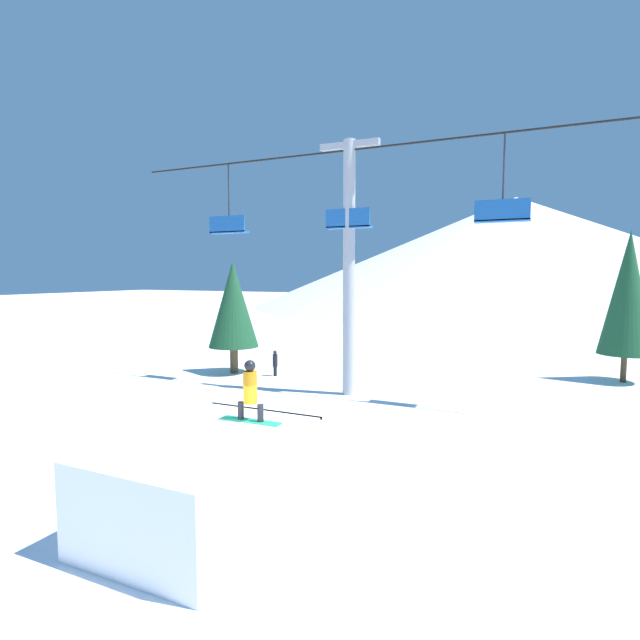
% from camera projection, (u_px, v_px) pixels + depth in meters
% --- Properties ---
extents(ground_plane, '(220.00, 220.00, 0.00)m').
position_uv_depth(ground_plane, '(229.00, 527.00, 9.48)').
color(ground_plane, white).
extents(mountain_ridge, '(77.87, 77.87, 16.23)m').
position_uv_depth(mountain_ridge, '(514.00, 252.00, 74.72)').
color(mountain_ridge, silver).
rests_on(mountain_ridge, ground_plane).
extents(snow_ramp, '(2.90, 4.25, 1.72)m').
position_uv_depth(snow_ramp, '(207.00, 480.00, 9.56)').
color(snow_ramp, white).
rests_on(snow_ramp, ground_plane).
extents(snowboarder, '(1.39, 0.29, 1.30)m').
position_uv_depth(snowboarder, '(250.00, 391.00, 10.38)').
color(snowboarder, '#1E9E6B').
rests_on(snowboarder, snow_ramp).
extents(chairlift, '(19.84, 0.47, 9.95)m').
position_uv_depth(chairlift, '(349.00, 250.00, 19.46)').
color(chairlift, '#9E9EA3').
rests_on(chairlift, ground_plane).
extents(pine_tree_near, '(2.41, 2.41, 5.44)m').
position_uv_depth(pine_tree_near, '(233.00, 305.00, 24.05)').
color(pine_tree_near, '#4C3823').
rests_on(pine_tree_near, ground_plane).
extents(pine_tree_far, '(2.26, 2.26, 6.73)m').
position_uv_depth(pine_tree_far, '(628.00, 293.00, 21.90)').
color(pine_tree_far, '#4C3823').
rests_on(pine_tree_far, ground_plane).
extents(distant_skier, '(0.24, 0.24, 1.23)m').
position_uv_depth(distant_skier, '(275.00, 362.00, 23.52)').
color(distant_skier, black).
rests_on(distant_skier, ground_plane).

